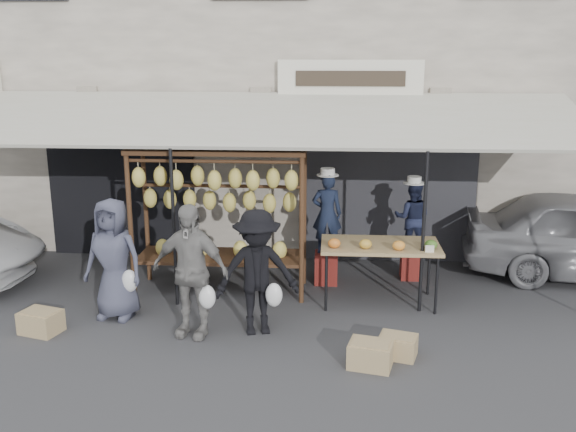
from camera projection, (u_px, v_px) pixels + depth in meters
name	position (u px, v px, depth m)	size (l,w,h in m)	color
ground_plane	(233.00, 341.00, 8.20)	(90.00, 90.00, 0.00)	#2D2D30
shophouse	(276.00, 48.00, 13.55)	(24.00, 6.15, 7.30)	beige
awning	(253.00, 120.00, 9.75)	(10.00, 2.35, 2.92)	#B9B5A9
banana_rack	(219.00, 192.00, 9.48)	(2.60, 0.90, 2.24)	#322111
produce_table	(381.00, 247.00, 9.20)	(1.70, 0.90, 1.04)	#997F58
vendor_left	(327.00, 214.00, 9.96)	(0.47, 0.31, 1.28)	#171F35
vendor_right	(412.00, 218.00, 10.18)	(0.58, 0.45, 1.19)	#1C213C
customer_left	(114.00, 259.00, 8.75)	(0.82, 0.54, 1.69)	#3E4053
customer_mid	(190.00, 271.00, 8.17)	(1.03, 0.43, 1.76)	gray
customer_right	(257.00, 273.00, 8.25)	(1.07, 0.62, 1.66)	black
stool_left	(326.00, 268.00, 10.19)	(0.36, 0.36, 0.50)	maroon
stool_right	(410.00, 266.00, 10.39)	(0.30, 0.30, 0.42)	maroon
crate_near_a	(370.00, 355.00, 7.51)	(0.50, 0.38, 0.30)	tan
crate_near_b	(398.00, 346.00, 7.76)	(0.44, 0.34, 0.26)	tan
crate_far	(41.00, 322.00, 8.42)	(0.49, 0.37, 0.30)	tan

